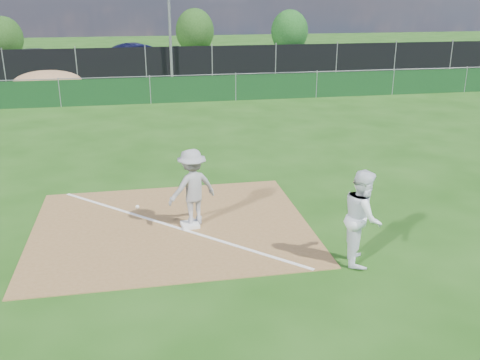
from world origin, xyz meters
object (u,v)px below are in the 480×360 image
object	(u,v)px
light_pole	(169,8)
tree_mid	(195,31)
runner	(362,217)
tree_left	(4,38)
play_at_first	(192,188)
car_mid	(141,56)
tree_right	(289,31)
first_base	(190,225)
car_left	(39,59)
car_right	(204,56)

from	to	relation	value
light_pole	tree_mid	size ratio (longest dim) A/B	2.18
runner	tree_left	distance (m)	37.34
play_at_first	car_mid	distance (m)	26.22
runner	car_mid	bearing A→B (deg)	24.02
runner	play_at_first	bearing A→B (deg)	68.95
tree_mid	tree_right	world-z (taller)	tree_mid
light_pole	car_mid	xyz separation A→B (m)	(-1.71, 4.56, -3.17)
first_base	car_left	size ratio (longest dim) A/B	0.08
first_base	tree_right	world-z (taller)	tree_right
runner	car_right	size ratio (longest dim) A/B	0.40
light_pole	tree_left	xyz separation A→B (m)	(-11.58, 10.84, -2.35)
car_mid	runner	bearing A→B (deg)	167.47
light_pole	tree_mid	xyz separation A→B (m)	(2.74, 11.96, -2.11)
first_base	play_at_first	distance (m)	0.84
car_left	tree_mid	size ratio (longest dim) A/B	1.27
car_right	tree_right	size ratio (longest dim) A/B	1.29
car_mid	tree_left	size ratio (longest dim) A/B	1.55
car_right	play_at_first	bearing A→B (deg)	-170.21
car_left	light_pole	bearing A→B (deg)	-123.63
runner	car_right	xyz separation A→B (m)	(0.65, 28.83, -0.25)
car_mid	tree_left	xyz separation A→B (m)	(-9.87, 6.29, 0.82)
runner	car_left	distance (m)	29.82
car_mid	tree_mid	bearing A→B (deg)	-50.86
light_pole	first_base	world-z (taller)	light_pole
car_left	car_right	world-z (taller)	car_left
car_mid	light_pole	bearing A→B (deg)	-179.30
runner	car_mid	world-z (taller)	runner
light_pole	tree_right	size ratio (longest dim) A/B	2.26
first_base	car_mid	world-z (taller)	car_mid
light_pole	tree_mid	bearing A→B (deg)	77.09
car_right	tree_left	bearing A→B (deg)	84.69
light_pole	play_at_first	bearing A→B (deg)	-92.67
tree_left	play_at_first	bearing A→B (deg)	-71.99
tree_left	light_pole	bearing A→B (deg)	-43.12
tree_left	tree_mid	size ratio (longest dim) A/B	0.87
tree_mid	tree_left	bearing A→B (deg)	-175.55
play_at_first	car_mid	bearing A→B (deg)	91.52
tree_mid	play_at_first	bearing A→B (deg)	-96.37
tree_left	car_left	bearing A→B (deg)	-63.21
play_at_first	car_left	distance (m)	26.73
play_at_first	tree_mid	world-z (taller)	tree_mid
light_pole	tree_mid	distance (m)	12.45
play_at_first	tree_right	size ratio (longest dim) A/B	0.53
light_pole	tree_left	bearing A→B (deg)	136.88
runner	light_pole	bearing A→B (deg)	21.37
car_right	tree_left	size ratio (longest dim) A/B	1.43
play_at_first	car_right	world-z (taller)	play_at_first
car_mid	tree_right	xyz separation A→B (m)	(12.04, 6.26, 1.00)
car_right	tree_right	bearing A→B (deg)	-34.92
car_left	car_mid	xyz separation A→B (m)	(6.46, 0.46, 0.03)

